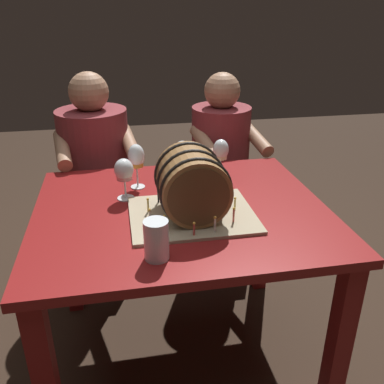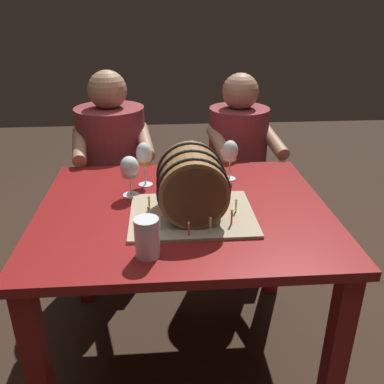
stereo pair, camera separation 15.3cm
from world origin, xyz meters
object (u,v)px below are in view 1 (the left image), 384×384
(wine_glass_amber, at_px, (136,158))
(person_seated_right, at_px, (220,180))
(wine_glass_rose, at_px, (124,172))
(wine_glass_white, at_px, (221,151))
(beer_pint, at_px, (156,241))
(barrel_cake, at_px, (192,187))
(dining_table, at_px, (182,234))
(wine_glass_empty, at_px, (183,152))
(person_seated_left, at_px, (98,184))

(wine_glass_amber, relative_size, person_seated_right, 0.17)
(wine_glass_amber, height_order, wine_glass_rose, wine_glass_amber)
(wine_glass_white, relative_size, beer_pint, 1.39)
(barrel_cake, bearing_deg, person_seated_right, 68.81)
(barrel_cake, relative_size, beer_pint, 3.53)
(dining_table, height_order, wine_glass_white, wine_glass_white)
(wine_glass_amber, bearing_deg, wine_glass_rose, -118.09)
(wine_glass_empty, bearing_deg, dining_table, -100.87)
(barrel_cake, relative_size, wine_glass_white, 2.54)
(beer_pint, relative_size, person_seated_right, 0.11)
(wine_glass_white, bearing_deg, wine_glass_rose, -161.61)
(wine_glass_empty, xyz_separation_m, person_seated_left, (-0.41, 0.49, -0.33))
(wine_glass_rose, relative_size, wine_glass_white, 0.94)
(barrel_cake, bearing_deg, wine_glass_amber, 120.70)
(wine_glass_empty, height_order, beer_pint, wine_glass_empty)
(dining_table, xyz_separation_m, wine_glass_amber, (-0.15, 0.23, 0.26))
(beer_pint, height_order, person_seated_right, person_seated_right)
(barrel_cake, distance_m, wine_glass_empty, 0.35)
(wine_glass_amber, height_order, person_seated_left, person_seated_left)
(wine_glass_amber, distance_m, person_seated_left, 0.66)
(wine_glass_empty, bearing_deg, beer_pint, -106.83)
(wine_glass_rose, relative_size, person_seated_left, 0.15)
(wine_glass_white, height_order, wine_glass_empty, same)
(wine_glass_rose, xyz_separation_m, beer_pint, (0.08, -0.46, -0.06))
(wine_glass_amber, relative_size, person_seated_left, 0.17)
(wine_glass_rose, xyz_separation_m, wine_glass_white, (0.44, 0.14, 0.01))
(barrel_cake, xyz_separation_m, person_seated_right, (0.33, 0.84, -0.35))
(dining_table, distance_m, beer_pint, 0.40)
(barrel_cake, xyz_separation_m, wine_glass_rose, (-0.24, 0.20, -0.00))
(wine_glass_empty, distance_m, person_seated_right, 0.68)
(beer_pint, bearing_deg, wine_glass_amber, 92.25)
(barrel_cake, height_order, person_seated_right, person_seated_right)
(wine_glass_amber, relative_size, wine_glass_empty, 1.06)
(dining_table, relative_size, wine_glass_white, 6.21)
(person_seated_left, bearing_deg, wine_glass_rose, -77.41)
(wine_glass_rose, bearing_deg, wine_glass_amber, 61.91)
(wine_glass_amber, bearing_deg, barrel_cake, -59.30)
(dining_table, height_order, person_seated_right, person_seated_right)
(wine_glass_amber, xyz_separation_m, beer_pint, (0.02, -0.57, -0.07))
(person_seated_left, bearing_deg, dining_table, -65.13)
(barrel_cake, bearing_deg, wine_glass_white, 60.49)
(wine_glass_amber, xyz_separation_m, person_seated_right, (0.51, 0.53, -0.36))
(dining_table, bearing_deg, person_seated_left, 114.87)
(person_seated_right, bearing_deg, wine_glass_empty, -121.79)
(wine_glass_amber, relative_size, wine_glass_rose, 1.13)
(barrel_cake, xyz_separation_m, beer_pint, (-0.16, -0.26, -0.06))
(barrel_cake, bearing_deg, wine_glass_empty, 86.10)
(barrel_cake, height_order, wine_glass_amber, barrel_cake)
(person_seated_right, bearing_deg, wine_glass_white, -104.69)
(dining_table, distance_m, barrel_cake, 0.26)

